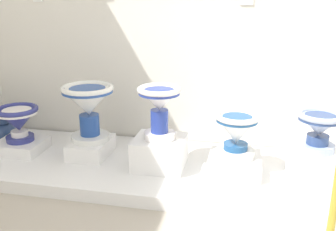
# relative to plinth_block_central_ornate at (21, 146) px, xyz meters

# --- Properties ---
(display_platform) EXTENTS (2.99, 1.05, 0.10)m
(display_platform) POSITION_rel_plinth_block_central_ornate_xyz_m (1.20, -0.01, -0.10)
(display_platform) COLOR white
(display_platform) RESTS_ON ground_plane
(plinth_block_central_ornate) EXTENTS (0.38, 0.35, 0.09)m
(plinth_block_central_ornate) POSITION_rel_plinth_block_central_ornate_xyz_m (0.00, 0.00, 0.00)
(plinth_block_central_ornate) COLOR white
(plinth_block_central_ornate) RESTS_ON display_platform
(antique_toilet_central_ornate) EXTENTS (0.35, 0.35, 0.29)m
(antique_toilet_central_ornate) POSITION_rel_plinth_block_central_ornate_xyz_m (0.00, 0.00, 0.24)
(antique_toilet_central_ornate) COLOR navy
(antique_toilet_central_ornate) RESTS_ON plinth_block_central_ornate
(plinth_block_tall_cobalt) EXTENTS (0.30, 0.39, 0.13)m
(plinth_block_tall_cobalt) POSITION_rel_plinth_block_central_ornate_xyz_m (0.62, 0.04, 0.02)
(plinth_block_tall_cobalt) COLOR white
(plinth_block_tall_cobalt) RESTS_ON display_platform
(antique_toilet_tall_cobalt) EXTENTS (0.42, 0.42, 0.46)m
(antique_toilet_tall_cobalt) POSITION_rel_plinth_block_central_ornate_xyz_m (0.62, 0.04, 0.40)
(antique_toilet_tall_cobalt) COLOR white
(antique_toilet_tall_cobalt) RESTS_ON plinth_block_tall_cobalt
(plinth_block_pale_glazed) EXTENTS (0.39, 0.36, 0.23)m
(plinth_block_pale_glazed) POSITION_rel_plinth_block_central_ornate_xyz_m (1.22, -0.05, 0.07)
(plinth_block_pale_glazed) COLOR white
(plinth_block_pale_glazed) RESTS_ON display_platform
(antique_toilet_pale_glazed) EXTENTS (0.33, 0.33, 0.40)m
(antique_toilet_pale_glazed) POSITION_rel_plinth_block_central_ornate_xyz_m (1.22, -0.05, 0.46)
(antique_toilet_pale_glazed) COLOR white
(antique_toilet_pale_glazed) RESTS_ON plinth_block_pale_glazed
(plinth_block_broad_patterned) EXTENTS (0.38, 0.37, 0.13)m
(plinth_block_broad_patterned) POSITION_rel_plinth_block_central_ornate_xyz_m (1.80, -0.04, 0.02)
(plinth_block_broad_patterned) COLOR white
(plinth_block_broad_patterned) RESTS_ON display_platform
(antique_toilet_broad_patterned) EXTENTS (0.32, 0.32, 0.33)m
(antique_toilet_broad_patterned) POSITION_rel_plinth_block_central_ornate_xyz_m (1.80, -0.04, 0.28)
(antique_toilet_broad_patterned) COLOR white
(antique_toilet_broad_patterned) RESTS_ON plinth_block_broad_patterned
(plinth_block_squat_floral) EXTENTS (0.38, 0.33, 0.21)m
(plinth_block_squat_floral) POSITION_rel_plinth_block_central_ornate_xyz_m (2.37, -0.01, 0.06)
(plinth_block_squat_floral) COLOR white
(plinth_block_squat_floral) RESTS_ON display_platform
(antique_toilet_squat_floral) EXTENTS (0.32, 0.32, 0.28)m
(antique_toilet_squat_floral) POSITION_rel_plinth_block_central_ornate_xyz_m (2.37, -0.01, 0.35)
(antique_toilet_squat_floral) COLOR #A3B3D8
(antique_toilet_squat_floral) RESTS_ON plinth_block_squat_floral
(decorative_vase_corner) EXTENTS (0.26, 0.26, 0.39)m
(decorative_vase_corner) POSITION_rel_plinth_block_central_ornate_xyz_m (-0.31, 0.22, 0.02)
(decorative_vase_corner) COLOR white
(decorative_vase_corner) RESTS_ON ground_plane
(stanchion_post_near_right) EXTENTS (0.26, 0.26, 1.00)m
(stanchion_post_near_right) POSITION_rel_plinth_block_central_ornate_xyz_m (2.32, -0.91, 0.15)
(stanchion_post_near_right) COLOR gold
(stanchion_post_near_right) RESTS_ON ground_plane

